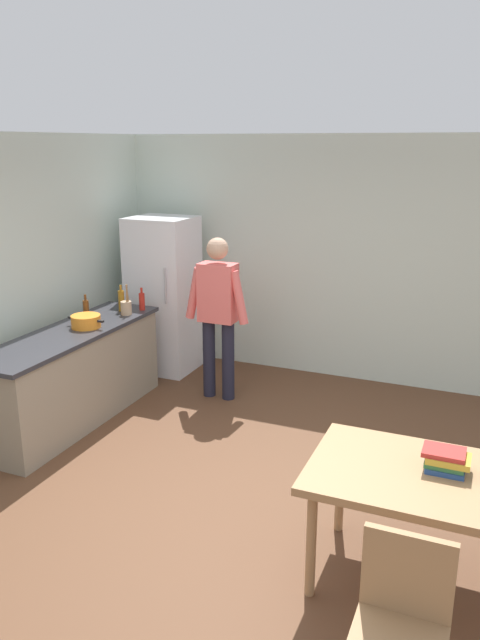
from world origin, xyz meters
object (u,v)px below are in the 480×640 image
bottle_beer_brown (86,310)px  bottle_sauce_red (142,301)px  dining_table (429,486)px  bottle_oil_amber (121,300)px  person (218,308)px  book_stack (446,460)px  chair (401,620)px  refrigerator (164,295)px  cooking_pot (86,321)px  utensil_jar (126,307)px

bottle_beer_brown → bottle_sauce_red: bottle_beer_brown is taller
dining_table → bottle_oil_amber: size_ratio=5.00×
person → book_stack: 3.19m
chair → book_stack: 1.09m
bottle_oil_amber → bottle_beer_brown: size_ratio=1.08×
bottle_sauce_red → chair: bearing=-43.3°
person → refrigerator: bearing=149.8°
refrigerator → bottle_sauce_red: size_ratio=7.50×
dining_table → bottle_oil_amber: bearing=150.4°
chair → bottle_oil_amber: bearing=129.4°
refrigerator → chair: bearing=-48.0°
chair → bottle_beer_brown: (-3.49, 2.46, 0.47)m
person → bottle_beer_brown: (-1.14, -0.66, 0.03)m
dining_table → bottle_beer_brown: bottle_beer_brown is taller
cooking_pot → bottle_sauce_red: size_ratio=1.67×
refrigerator → cooking_pot: refrigerator is taller
utensil_jar → bottle_oil_amber: size_ratio=1.14×
chair → bottle_beer_brown: 4.29m
utensil_jar → cooking_pot: bearing=-101.4°
bottle_beer_brown → refrigerator: bearing=81.1°
chair → cooking_pot: size_ratio=2.28×
utensil_jar → bottle_sauce_red: 0.23m
person → chair: 3.93m
bottle_oil_amber → bottle_beer_brown: bearing=-108.1°
refrigerator → book_stack: refrigerator is taller
bottle_beer_brown → bottle_sauce_red: bearing=60.4°
person → bottle_beer_brown: 1.32m
utensil_jar → dining_table: bearing=-29.2°
refrigerator → chair: refrigerator is taller
bottle_beer_brown → book_stack: 3.84m
bottle_beer_brown → bottle_sauce_red: 0.63m
person → bottle_sauce_red: bearing=-172.2°
bottle_beer_brown → book_stack: bottle_beer_brown is taller
dining_table → bottle_sauce_red: bottle_sauce_red is taller
refrigerator → dining_table: bearing=-39.3°
refrigerator → bottle_sauce_red: 0.69m
dining_table → cooking_pot: (-3.34, 1.27, 0.29)m
cooking_pot → bottle_beer_brown: size_ratio=1.54×
chair → person: bearing=117.0°
bottle_beer_brown → bottle_sauce_red: (0.31, 0.54, -0.01)m
person → book_stack: person is taller
utensil_jar → bottle_beer_brown: (-0.26, -0.32, 0.03)m
person → cooking_pot: bearing=-138.5°
bottle_oil_amber → person: bearing=13.5°
bottle_sauce_red → cooking_pot: bearing=-101.7°
refrigerator → dining_table: size_ratio=1.29×
book_stack → utensil_jar: bearing=152.4°
bottle_oil_amber → cooking_pot: bearing=-88.6°
bottle_oil_amber → refrigerator: bearing=86.2°
bottle_sauce_red → dining_table: bearing=-32.6°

